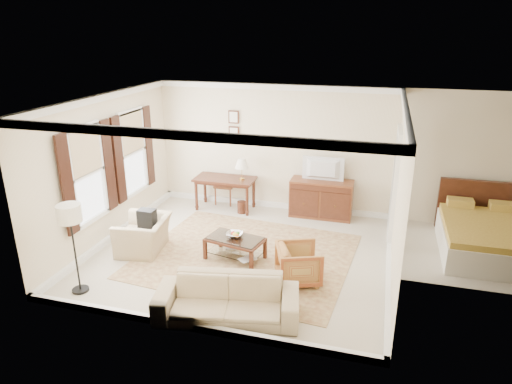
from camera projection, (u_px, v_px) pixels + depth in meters
The scene contains 21 objects.
room_shell at pixel (240, 125), 7.89m from camera, with size 5.51×5.01×2.91m.
annex_bedroom at pixel (489, 239), 8.51m from camera, with size 3.00×2.70×2.90m.
window_front at pixel (87, 175), 8.26m from camera, with size 0.12×1.56×1.80m, color #CCB284, non-canonical shape.
window_rear at pixel (133, 153), 9.71m from camera, with size 0.12×1.56×1.80m, color #CCB284, non-canonical shape.
doorway at pixel (394, 187), 9.03m from camera, with size 0.10×1.12×2.25m, color white, non-canonical shape.
rug at pixel (246, 255), 8.61m from camera, with size 3.82×3.28×0.01m, color brown.
writing_desk at pixel (225, 182), 10.64m from camera, with size 1.40×0.70×0.76m.
desk_chair at pixel (225, 183), 11.03m from camera, with size 0.45×0.45×1.05m, color brown, non-canonical shape.
desk_lamp at pixel (242, 169), 10.41m from camera, with size 0.32×0.32×0.50m, color silver, non-canonical shape.
framed_prints at pixel (234, 125), 10.55m from camera, with size 0.25×0.04×0.68m, color #4A2215, non-canonical shape.
sideboard at pixel (321, 199), 10.28m from camera, with size 1.39×0.53×0.85m, color brown.
tv at pixel (323, 162), 9.96m from camera, with size 0.87×0.50×0.11m, color black.
coffee_table at pixel (235, 243), 8.38m from camera, with size 1.13×0.80×0.44m.
fruit_bowl at pixel (235, 234), 8.38m from camera, with size 0.42×0.42×0.10m, color silver.
book_a at pixel (227, 245), 8.64m from camera, with size 0.28×0.04×0.38m, color brown.
book_b at pixel (244, 257), 8.22m from camera, with size 0.28×0.03×0.38m, color brown.
striped_armchair at pixel (299, 262), 7.63m from camera, with size 0.70×0.66×0.72m, color brown.
club_armchair at pixel (143, 229), 8.68m from camera, with size 1.01×0.65×0.88m, color tan.
backpack at pixel (147, 217), 8.62m from camera, with size 0.32×0.22×0.40m, color black.
sofa at pixel (227, 293), 6.65m from camera, with size 2.10×0.61×0.82m, color tan.
floor_lamp at pixel (70, 220), 7.04m from camera, with size 0.37×0.37×1.51m.
Camera 1 is at (2.39, -7.45, 4.06)m, focal length 32.00 mm.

